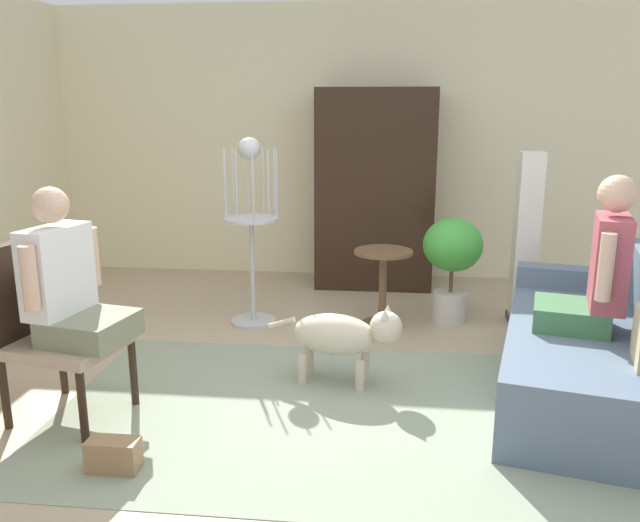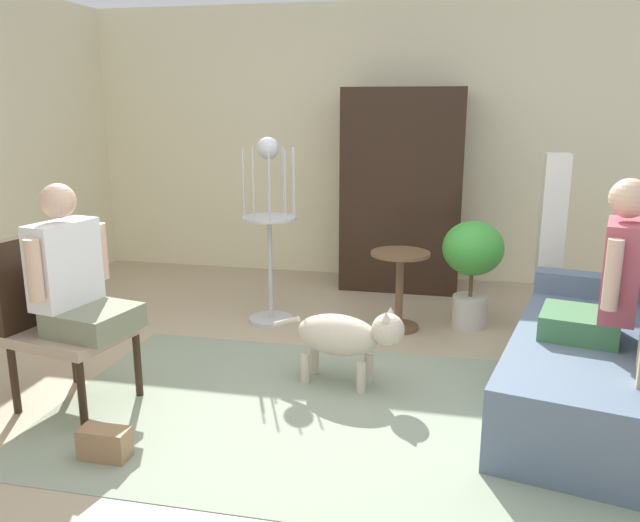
{
  "view_description": "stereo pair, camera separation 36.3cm",
  "coord_description": "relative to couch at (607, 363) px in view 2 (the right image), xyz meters",
  "views": [
    {
      "loc": [
        0.28,
        -3.39,
        1.71
      ],
      "look_at": [
        -0.09,
        0.11,
        0.84
      ],
      "focal_mm": 35.53,
      "sensor_mm": 36.0,
      "label": 1
    },
    {
      "loc": [
        0.64,
        -3.33,
        1.71
      ],
      "look_at": [
        -0.09,
        0.11,
        0.84
      ],
      "focal_mm": 35.53,
      "sensor_mm": 36.0,
      "label": 2
    }
  ],
  "objects": [
    {
      "name": "ground_plane",
      "position": [
        -1.54,
        -0.27,
        -0.29
      ],
      "size": [
        7.33,
        7.33,
        0.0
      ],
      "primitive_type": "plane",
      "color": "tan"
    },
    {
      "name": "back_wall",
      "position": [
        -1.54,
        2.76,
        1.05
      ],
      "size": [
        6.71,
        0.12,
        2.67
      ],
      "primitive_type": "cube",
      "color": "beige",
      "rests_on": "ground"
    },
    {
      "name": "area_rug",
      "position": [
        -1.57,
        -0.38,
        -0.28
      ],
      "size": [
        3.06,
        1.97,
        0.01
      ],
      "primitive_type": "cube",
      "color": "gray",
      "rests_on": "ground"
    },
    {
      "name": "couch",
      "position": [
        0.0,
        0.0,
        0.0
      ],
      "size": [
        1.32,
        2.04,
        0.82
      ],
      "color": "slate",
      "rests_on": "ground"
    },
    {
      "name": "armchair",
      "position": [
        -3.11,
        -0.53,
        0.28
      ],
      "size": [
        0.7,
        0.66,
        1.0
      ],
      "color": "black",
      "rests_on": "ground"
    },
    {
      "name": "person_on_couch",
      "position": [
        -0.04,
        -0.01,
        0.5
      ],
      "size": [
        0.55,
        0.55,
        0.9
      ],
      "color": "#3F7548"
    },
    {
      "name": "person_on_armchair",
      "position": [
        -2.94,
        -0.56,
        0.49
      ],
      "size": [
        0.55,
        0.56,
        0.83
      ],
      "color": "gray"
    },
    {
      "name": "round_end_table",
      "position": [
        -1.27,
        1.12,
        0.08
      ],
      "size": [
        0.45,
        0.45,
        0.62
      ],
      "color": "brown",
      "rests_on": "ground"
    },
    {
      "name": "dog",
      "position": [
        -1.5,
        0.03,
        0.04
      ],
      "size": [
        0.85,
        0.34,
        0.53
      ],
      "color": "beige",
      "rests_on": "ground"
    },
    {
      "name": "bird_cage_stand",
      "position": [
        -2.3,
        1.09,
        0.5
      ],
      "size": [
        0.43,
        0.43,
        1.47
      ],
      "color": "silver",
      "rests_on": "ground"
    },
    {
      "name": "potted_plant",
      "position": [
        -0.73,
        1.3,
        0.26
      ],
      "size": [
        0.47,
        0.47,
        0.85
      ],
      "color": "beige",
      "rests_on": "ground"
    },
    {
      "name": "column_lamp",
      "position": [
        -0.16,
        1.37,
        0.39
      ],
      "size": [
        0.2,
        0.2,
        1.36
      ],
      "color": "#4C4742",
      "rests_on": "ground"
    },
    {
      "name": "armoire_cabinet",
      "position": [
        -1.37,
        2.35,
        0.64
      ],
      "size": [
        1.1,
        0.56,
        1.86
      ],
      "primitive_type": "cube",
      "color": "black",
      "rests_on": "ground"
    },
    {
      "name": "handbag",
      "position": [
        -2.53,
        -1.06,
        -0.21
      ],
      "size": [
        0.25,
        0.12,
        0.16
      ],
      "primitive_type": "cube",
      "color": "#99724C",
      "rests_on": "ground"
    }
  ]
}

